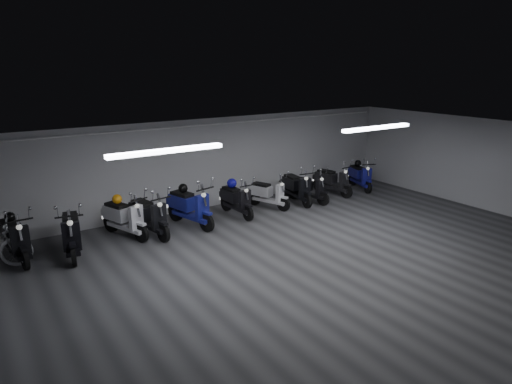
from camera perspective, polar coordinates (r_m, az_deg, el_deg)
floor at (r=10.69m, az=7.01°, el=-8.61°), size 14.00×10.00×0.01m
ceiling at (r=9.87m, az=7.55°, el=6.41°), size 14.00×10.00×0.01m
back_wall at (r=14.22m, az=-5.97°, el=3.59°), size 14.00×0.01×2.80m
right_wall at (r=15.58m, az=27.26°, el=2.97°), size 0.01×10.00×2.80m
fluor_strip_left at (r=9.16m, az=-11.15°, el=5.10°), size 2.40×0.18×0.08m
fluor_strip_right at (r=12.68m, az=14.93°, el=7.80°), size 2.40×0.18×0.08m
conduit at (r=13.94m, az=-5.95°, el=8.43°), size 13.60×0.05×0.05m
scooter_0 at (r=11.73m, az=-28.08°, el=-4.43°), size 0.85×1.97×1.42m
scooter_1 at (r=11.50m, az=-22.25°, el=-4.02°), size 1.01×2.04×1.45m
scooter_2 at (r=12.26m, az=-16.23°, el=-2.39°), size 1.22×1.97×1.39m
scooter_3 at (r=12.19m, az=-13.34°, el=-2.20°), size 0.99×2.00×1.43m
scooter_4 at (r=12.67m, az=-8.30°, el=-1.09°), size 1.15×2.10×1.49m
scooter_5 at (r=13.45m, az=-2.46°, el=-0.34°), size 0.67×1.78×1.30m
scooter_6 at (r=14.16m, az=1.59°, el=0.36°), size 1.13×1.75×1.24m
scooter_7 at (r=14.74m, az=5.19°, el=1.19°), size 0.85×1.91×1.37m
scooter_8 at (r=14.86m, az=6.64°, el=1.03°), size 1.03×1.77×1.25m
scooter_9 at (r=15.84m, az=9.65°, el=1.96°), size 0.88×1.84×1.32m
scooter_10 at (r=16.74m, az=13.01°, el=2.46°), size 1.07×1.81×1.28m
helmet_0 at (r=13.57m, az=-3.05°, el=1.11°), size 0.29×0.29×0.29m
helmet_1 at (r=12.80m, az=-9.16°, el=0.48°), size 0.26×0.26×0.26m
helmet_2 at (r=16.89m, az=12.69°, el=3.55°), size 0.24×0.24×0.24m
helmet_3 at (r=12.38m, az=-17.07°, el=-0.86°), size 0.26×0.26×0.26m
helmet_4 at (r=11.89m, az=-28.54°, el=-2.76°), size 0.24×0.24×0.24m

